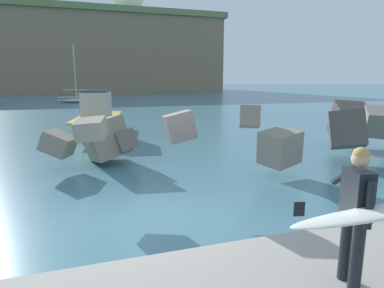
{
  "coord_description": "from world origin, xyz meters",
  "views": [
    {
      "loc": [
        -1.3,
        -6.18,
        2.78
      ],
      "look_at": [
        0.86,
        0.5,
        1.4
      ],
      "focal_mm": 30.45,
      "sensor_mm": 36.0,
      "label": 1
    }
  ],
  "objects_px": {
    "boat_near_left": "(99,121)",
    "boat_near_centre": "(80,99)",
    "radar_dome": "(128,1)",
    "surfer_with_board": "(364,210)"
  },
  "relations": [
    {
      "from": "surfer_with_board",
      "to": "radar_dome",
      "type": "distance_m",
      "value": 91.02
    },
    {
      "from": "boat_near_centre",
      "to": "surfer_with_board",
      "type": "bearing_deg",
      "value": -84.72
    },
    {
      "from": "boat_near_left",
      "to": "boat_near_centre",
      "type": "distance_m",
      "value": 26.4
    },
    {
      "from": "boat_near_left",
      "to": "radar_dome",
      "type": "bearing_deg",
      "value": 81.21
    },
    {
      "from": "boat_near_centre",
      "to": "radar_dome",
      "type": "xyz_separation_m",
      "value": [
        12.65,
        47.07,
        22.57
      ]
    },
    {
      "from": "boat_near_left",
      "to": "radar_dome",
      "type": "height_order",
      "value": "radar_dome"
    },
    {
      "from": "radar_dome",
      "to": "boat_near_centre",
      "type": "bearing_deg",
      "value": -105.04
    },
    {
      "from": "boat_near_left",
      "to": "boat_near_centre",
      "type": "xyz_separation_m",
      "value": [
        -1.28,
        26.37,
        -0.29
      ]
    },
    {
      "from": "surfer_with_board",
      "to": "radar_dome",
      "type": "xyz_separation_m",
      "value": [
        8.87,
        87.94,
        21.73
      ]
    },
    {
      "from": "radar_dome",
      "to": "boat_near_left",
      "type": "bearing_deg",
      "value": -98.79
    }
  ]
}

